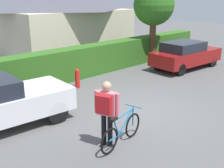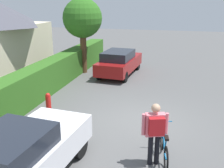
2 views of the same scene
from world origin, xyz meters
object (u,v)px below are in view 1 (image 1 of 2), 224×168
(parked_car_far, at_px, (185,55))
(person_rider, at_px, (106,108))
(fire_hydrant, at_px, (77,78))
(tree_kerbside, at_px, (154,6))
(bicycle, at_px, (122,131))

(parked_car_far, bearing_deg, person_rider, -161.03)
(person_rider, bearing_deg, fire_hydrant, 61.10)
(person_rider, xyz_separation_m, fire_hydrant, (2.34, 4.24, -0.63))
(parked_car_far, height_order, tree_kerbside, tree_kerbside)
(parked_car_far, relative_size, fire_hydrant, 5.14)
(parked_car_far, distance_m, person_rider, 8.82)
(tree_kerbside, height_order, fire_hydrant, tree_kerbside)
(tree_kerbside, bearing_deg, fire_hydrant, -172.66)
(bicycle, distance_m, person_rider, 0.78)
(bicycle, relative_size, fire_hydrant, 2.11)
(parked_car_far, xyz_separation_m, person_rider, (-8.34, -2.87, 0.31))
(fire_hydrant, bearing_deg, parked_car_far, -12.90)
(bicycle, xyz_separation_m, fire_hydrant, (2.03, 4.48, 0.04))
(parked_car_far, height_order, person_rider, person_rider)
(parked_car_far, height_order, bicycle, parked_car_far)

